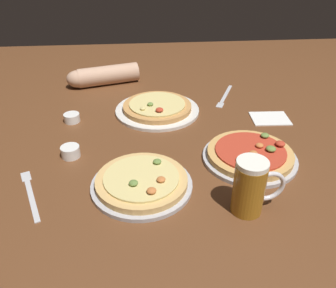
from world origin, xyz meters
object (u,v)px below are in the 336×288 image
ramekin_sauce (72,118)px  fork_spare (30,193)px  fork_left (225,96)px  pizza_plate_near (250,155)px  napkin_folded (270,118)px  pizza_plate_side (142,182)px  diner_arm (101,76)px  beer_mug_dark (251,187)px  ramekin_butter (70,152)px  pizza_plate_far (157,108)px

ramekin_sauce → fork_spare: size_ratio=0.26×
ramekin_sauce → fork_left: bearing=15.3°
pizza_plate_near → fork_left: 0.46m
fork_left → napkin_folded: bearing=-59.4°
pizza_plate_side → fork_left: (0.36, 0.57, -0.01)m
napkin_folded → fork_spare: size_ratio=0.63×
fork_spare → fork_left: bearing=41.0°
pizza_plate_near → fork_left: bearing=86.6°
fork_left → pizza_plate_near: bearing=-93.4°
pizza_plate_side → diner_arm: 0.76m
napkin_folded → fork_left: napkin_folded is taller
beer_mug_dark → diner_arm: 0.96m
napkin_folded → beer_mug_dark: bearing=-115.0°
ramekin_sauce → diner_arm: diner_arm is taller
beer_mug_dark → napkin_folded: bearing=65.0°
pizza_plate_side → ramekin_butter: pizza_plate_side is taller
pizza_plate_side → fork_spare: size_ratio=1.28×
pizza_plate_far → beer_mug_dark: 0.60m
pizza_plate_side → fork_spare: bearing=-179.1°
beer_mug_dark → fork_spare: bearing=169.2°
pizza_plate_far → diner_arm: 0.37m
pizza_plate_far → fork_spare: 0.59m
pizza_plate_near → ramekin_sauce: bearing=152.9°
beer_mug_dark → diner_arm: (-0.43, 0.86, -0.03)m
pizza_plate_far → ramekin_butter: 0.40m
ramekin_sauce → napkin_folded: 0.73m
ramekin_sauce → fork_left: ramekin_sauce is taller
napkin_folded → diner_arm: 0.76m
pizza_plate_near → fork_left: size_ratio=1.31×
pizza_plate_far → napkin_folded: size_ratio=2.35×
pizza_plate_side → ramekin_sauce: 0.47m
fork_left → fork_spare: same height
ramekin_sauce → fork_spare: ramekin_sauce is taller
pizza_plate_near → diner_arm: (-0.50, 0.64, 0.02)m
pizza_plate_side → beer_mug_dark: bearing=-23.1°
ramekin_butter → fork_spare: 0.19m
napkin_folded → fork_left: 0.24m
diner_arm → pizza_plate_far: bearing=-51.4°
pizza_plate_near → fork_spare: bearing=-170.2°
beer_mug_dark → napkin_folded: (0.22, 0.47, -0.07)m
pizza_plate_far → beer_mug_dark: bearing=-71.0°
pizza_plate_far → napkin_folded: pizza_plate_far is taller
pizza_plate_near → diner_arm: bearing=127.8°
ramekin_sauce → diner_arm: 0.35m
pizza_plate_side → ramekin_sauce: pizza_plate_side is taller
pizza_plate_side → beer_mug_dark: 0.29m
beer_mug_dark → ramekin_sauce: bearing=134.8°
pizza_plate_far → napkin_folded: bearing=-12.9°
pizza_plate_side → ramekin_butter: 0.27m
ramekin_butter → diner_arm: (0.05, 0.58, 0.02)m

